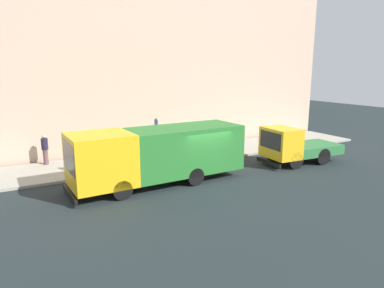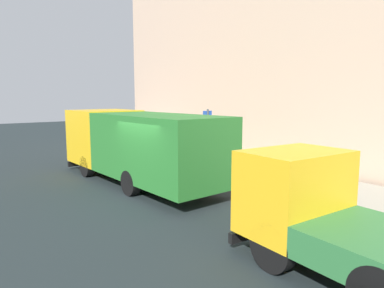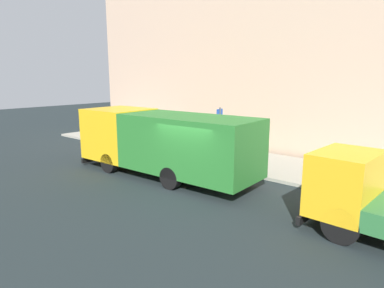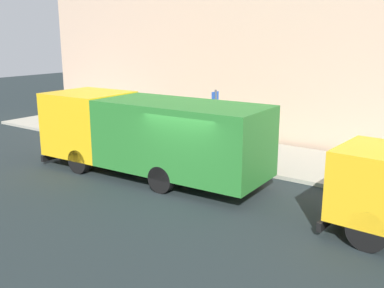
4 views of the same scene
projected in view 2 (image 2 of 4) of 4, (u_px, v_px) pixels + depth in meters
ground at (151, 199)px, 11.31m from camera, size 80.00×80.00×0.00m
sidewalk at (257, 176)px, 14.35m from camera, size 4.17×30.00×0.13m
building_facade at (300, 37)px, 15.12m from camera, size 0.50×30.00×11.82m
large_utility_truck at (137, 143)px, 13.26m from camera, size 2.85×8.61×2.74m
small_flatbed_truck at (336, 219)px, 6.43m from camera, size 2.41×4.95×2.21m
pedestrian_walking at (196, 145)px, 16.65m from camera, size 0.45×0.45×1.62m
pedestrian_standing at (164, 143)px, 17.25m from camera, size 0.54×0.54×1.74m
pedestrian_third at (189, 136)px, 20.40m from camera, size 0.43×0.43×1.74m
traffic_cone_orange at (157, 152)px, 17.89m from camera, size 0.52×0.52×0.74m
street_sign_post at (208, 136)px, 14.02m from camera, size 0.44×0.08×2.70m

